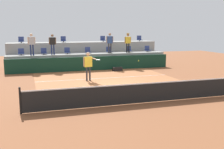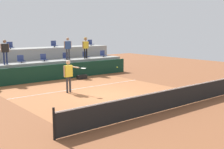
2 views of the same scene
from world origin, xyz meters
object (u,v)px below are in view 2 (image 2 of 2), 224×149
Objects in this scene: stadium_chair_lower_far_right at (103,54)px; stadium_chair_upper_right at (54,44)px; spectator_in_grey at (5,50)px; spectator_with_hat at (86,46)px; stadium_chair_lower_mid_left at (21,60)px; tennis_player at (69,73)px; stadium_chair_upper_left at (10,46)px; spectator_leaning_on_rail at (68,46)px; equipment_bag at (82,77)px; stadium_chair_lower_center at (44,58)px; stadium_chair_upper_far_right at (90,43)px; stadium_chair_lower_mid_right at (66,57)px; stadium_chair_lower_right at (86,55)px; tennis_ball at (117,67)px.

stadium_chair_upper_right reaches higher than stadium_chair_lower_far_right.
spectator_in_grey is 0.97× the size of spectator_with_hat.
stadium_chair_lower_mid_left is 5.48m from tennis_player.
stadium_chair_upper_left is 4.16m from spectator_leaning_on_rail.
stadium_chair_lower_center is at bearing 132.10° from equipment_bag.
spectator_in_grey is 6.27m from spectator_with_hat.
stadium_chair_upper_far_right is 0.68× the size of equipment_bag.
stadium_chair_upper_left is 0.28× the size of tennis_player.
equipment_bag is at bearing -131.88° from stadium_chair_upper_far_right.
stadium_chair_lower_mid_right is 3.56m from stadium_chair_lower_far_right.
tennis_player is 5.96m from spectator_leaning_on_rail.
stadium_chair_lower_right is (5.33, 0.00, 0.00)m from stadium_chair_lower_mid_left.
stadium_chair_lower_center is at bearing 180.00° from stadium_chair_lower_right.
stadium_chair_lower_mid_left is 0.32× the size of spectator_in_grey.
stadium_chair_upper_far_right is at bearing 14.81° from spectator_in_grey.
stadium_chair_upper_left is at bearing 91.78° from stadium_chair_lower_mid_left.
stadium_chair_upper_far_right is at bearing 0.00° from stadium_chair_upper_right.
tennis_player is (-2.99, -5.45, -0.33)m from stadium_chair_lower_mid_right.
spectator_with_hat is (1.58, -2.18, -0.06)m from stadium_chair_upper_right.
spectator_in_grey is at bearing -155.00° from stadium_chair_upper_right.
stadium_chair_upper_far_right is at bearing 0.00° from stadium_chair_upper_left.
spectator_in_grey is at bearing 180.00° from spectator_leaning_on_rail.
stadium_chair_upper_right is 0.31× the size of spectator_with_hat.
tennis_player reaches higher than stadium_chair_lower_right.
spectator_leaning_on_rail reaches higher than stadium_chair_lower_far_right.
stadium_chair_lower_mid_left is at bearing -152.79° from stadium_chair_upper_right.
spectator_with_hat is (3.38, -0.38, 0.79)m from stadium_chair_lower_center.
tennis_player is at bearing -131.91° from spectator_with_hat.
tennis_ball is 3.79m from equipment_bag.
stadium_chair_lower_mid_left is 7.35m from stadium_chair_upper_far_right.
spectator_in_grey is at bearing -177.34° from stadium_chair_lower_far_right.
stadium_chair_lower_far_right is 1.00× the size of stadium_chair_upper_right.
spectator_in_grey is 0.96× the size of spectator_leaning_on_rail.
equipment_bag is at bearing -47.90° from stadium_chair_lower_center.
stadium_chair_upper_left is 5.75m from equipment_bag.
stadium_chair_lower_mid_right is 1.00× the size of stadium_chair_upper_far_right.
stadium_chair_lower_mid_right is 0.32× the size of spectator_in_grey.
equipment_bag is (1.89, -2.09, -1.31)m from stadium_chair_lower_center.
stadium_chair_upper_right is at bearing 125.92° from spectator_with_hat.
stadium_chair_upper_left is 8.54m from tennis_ball.
stadium_chair_lower_mid_left and stadium_chair_lower_mid_right have the same top height.
stadium_chair_lower_mid_left is 5.33m from stadium_chair_lower_right.
stadium_chair_upper_left reaches higher than stadium_chair_lower_far_right.
spectator_in_grey is (-4.68, -2.18, -0.10)m from stadium_chair_upper_right.
stadium_chair_upper_right is at bearing 27.21° from stadium_chair_lower_mid_left.
stadium_chair_lower_mid_right is 7.65× the size of tennis_ball.
spectator_leaning_on_rail is at bearing -148.70° from stadium_chair_upper_far_right.
stadium_chair_lower_right and stadium_chair_lower_far_right have the same top height.
stadium_chair_lower_mid_right is 5.73m from tennis_ball.
stadium_chair_lower_mid_left is at bearing 173.71° from spectator_leaning_on_rail.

